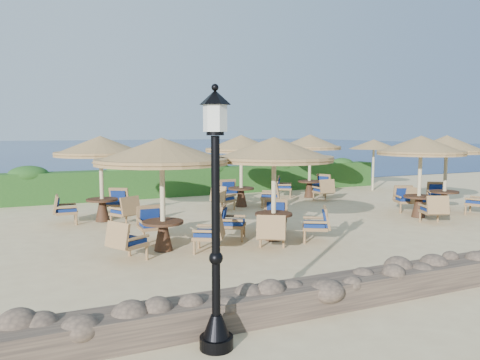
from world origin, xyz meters
TOP-DOWN VIEW (x-y plane):
  - ground at (0.00, 0.00)m, footprint 120.00×120.00m
  - sea at (0.00, 70.00)m, footprint 160.00×160.00m
  - hedge at (0.00, 7.20)m, footprint 18.00×0.90m
  - stone_wall at (0.00, -6.20)m, footprint 15.00×0.65m
  - lamp_post at (-4.80, -6.80)m, footprint 0.44×0.44m
  - extra_parasol at (7.80, 5.20)m, footprint 2.30×2.30m
  - cafe_set_0 at (-4.13, -1.66)m, footprint 3.12×3.12m
  - cafe_set_1 at (-1.27, -1.79)m, footprint 3.05×3.05m
  - cafe_set_2 at (4.55, -0.91)m, footprint 2.78×2.86m
  - cafe_set_3 at (-4.93, 2.61)m, footprint 2.80×2.79m
  - cafe_set_4 at (0.18, 3.43)m, footprint 2.77×2.74m
  - cafe_set_5 at (3.79, 4.43)m, footprint 2.77×2.72m
  - cafe_set_6 at (6.29, -0.36)m, footprint 2.71×2.76m

SIDE VIEW (x-z plane):
  - ground at x=0.00m, z-range 0.00..0.00m
  - sea at x=0.00m, z-range 0.00..0.00m
  - stone_wall at x=0.00m, z-range 0.00..0.44m
  - hedge at x=0.00m, z-range 0.00..1.20m
  - lamp_post at x=-4.80m, z-range -0.10..3.21m
  - cafe_set_6 at x=6.29m, z-range 0.52..3.18m
  - cafe_set_5 at x=3.79m, z-range 0.54..3.19m
  - cafe_set_4 at x=0.18m, z-range 0.55..3.21m
  - cafe_set_1 at x=-1.27m, z-range 0.56..3.21m
  - cafe_set_3 at x=-4.93m, z-range 0.58..3.24m
  - cafe_set_0 at x=-4.13m, z-range 0.65..3.30m
  - cafe_set_2 at x=4.55m, z-range 0.68..3.33m
  - extra_parasol at x=7.80m, z-range 0.97..3.37m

